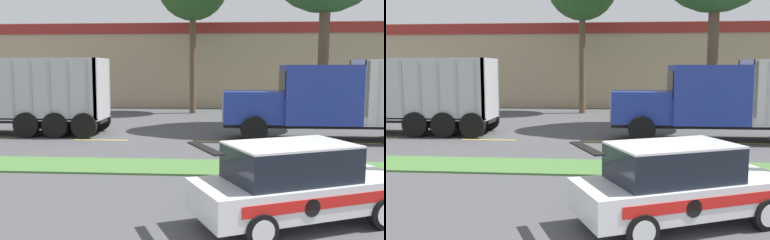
{
  "view_description": "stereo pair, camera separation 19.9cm",
  "coord_description": "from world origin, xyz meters",
  "views": [
    {
      "loc": [
        0.97,
        -3.43,
        3.11
      ],
      "look_at": [
        -0.02,
        9.91,
        1.51
      ],
      "focal_mm": 40.0,
      "sensor_mm": 36.0,
      "label": 1
    },
    {
      "loc": [
        1.17,
        -3.41,
        3.11
      ],
      "look_at": [
        -0.02,
        9.91,
        1.51
      ],
      "focal_mm": 40.0,
      "sensor_mm": 36.0,
      "label": 2
    }
  ],
  "objects": [
    {
      "name": "centre_line_5",
      "position": [
        6.38,
        14.78,
        0.0
      ],
      "size": [
        2.4,
        0.14,
        0.01
      ],
      "primitive_type": "cube",
      "color": "yellow",
      "rests_on": "ground_plane"
    },
    {
      "name": "centre_line_3",
      "position": [
        -4.42,
        14.78,
        0.0
      ],
      "size": [
        2.4,
        0.14,
        0.01
      ],
      "primitive_type": "cube",
      "color": "yellow",
      "rests_on": "ground_plane"
    },
    {
      "name": "rally_car",
      "position": [
        2.44,
        5.03,
        0.84
      ],
      "size": [
        4.66,
        3.33,
        1.69
      ],
      "color": "white",
      "rests_on": "ground_plane"
    },
    {
      "name": "dump_truck_lead",
      "position": [
        5.93,
        15.55,
        1.69
      ],
      "size": [
        11.52,
        2.61,
        3.5
      ],
      "color": "black",
      "rests_on": "ground_plane"
    },
    {
      "name": "store_building_backdrop",
      "position": [
        0.38,
        36.41,
        3.36
      ],
      "size": [
        39.19,
        12.1,
        6.71
      ],
      "color": "tan",
      "rests_on": "ground_plane"
    },
    {
      "name": "grass_verge",
      "position": [
        0.0,
        9.74,
        0.03
      ],
      "size": [
        120.0,
        2.09,
        0.06
      ],
      "primitive_type": "cube",
      "color": "#477538",
      "rests_on": "ground_plane"
    },
    {
      "name": "centre_line_4",
      "position": [
        0.98,
        14.78,
        0.0
      ],
      "size": [
        2.4,
        0.14,
        0.01
      ],
      "primitive_type": "cube",
      "color": "yellow",
      "rests_on": "ground_plane"
    }
  ]
}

